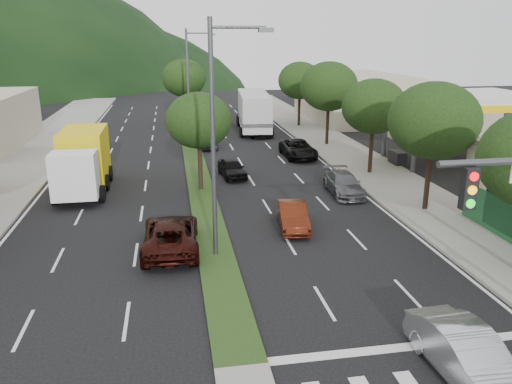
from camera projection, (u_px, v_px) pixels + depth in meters
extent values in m
plane|color=black|center=(242.00, 369.00, 14.48)|extent=(160.00, 160.00, 0.00)
cube|color=gray|center=(351.00, 157.00, 40.02)|extent=(5.00, 90.00, 0.15)
cube|color=gray|center=(14.00, 170.00, 35.89)|extent=(6.00, 90.00, 0.15)
cube|color=#203513|center=(193.00, 155.00, 40.83)|extent=(1.60, 56.00, 0.12)
cube|color=black|center=(469.00, 189.00, 12.12)|extent=(0.35, 0.25, 1.05)
cube|color=silver|center=(453.00, 97.00, 36.79)|extent=(12.00, 8.00, 0.50)
cube|color=yellow|center=(453.00, 102.00, 36.89)|extent=(12.20, 8.20, 0.50)
cylinder|color=#47494C|center=(415.00, 142.00, 34.59)|extent=(0.36, 0.36, 4.60)
cylinder|color=#47494C|center=(385.00, 129.00, 39.29)|extent=(0.36, 0.36, 4.60)
cylinder|color=#47494C|center=(478.00, 127.00, 40.59)|extent=(0.36, 0.36, 4.60)
cube|color=black|center=(397.00, 158.00, 37.46)|extent=(0.80, 1.60, 1.10)
cube|color=black|center=(494.00, 154.00, 38.75)|extent=(0.80, 1.60, 1.10)
cube|color=beige|center=(353.00, 97.00, 58.29)|extent=(10.00, 16.00, 5.20)
cylinder|color=black|center=(428.00, 175.00, 27.11)|extent=(0.28, 0.28, 3.81)
ellipsoid|color=black|center=(434.00, 120.00, 26.23)|extent=(4.80, 4.80, 4.08)
cylinder|color=black|center=(371.00, 147.00, 34.68)|extent=(0.28, 0.28, 3.58)
ellipsoid|color=black|center=(374.00, 106.00, 33.85)|extent=(4.40, 4.40, 3.74)
cylinder|color=black|center=(328.00, 122.00, 44.04)|extent=(0.28, 0.28, 3.92)
ellipsoid|color=black|center=(329.00, 86.00, 43.13)|extent=(5.00, 5.00, 4.25)
cylinder|color=black|center=(299.00, 108.00, 53.49)|extent=(0.28, 0.28, 3.70)
ellipsoid|color=black|center=(300.00, 80.00, 52.63)|extent=(4.60, 4.60, 3.91)
cylinder|color=black|center=(200.00, 163.00, 30.90)|extent=(0.28, 0.28, 3.36)
ellipsoid|color=black|center=(199.00, 120.00, 30.12)|extent=(4.00, 4.00, 3.40)
cylinder|color=black|center=(185.00, 106.00, 55.31)|extent=(0.28, 0.28, 3.81)
ellipsoid|color=black|center=(184.00, 78.00, 54.42)|extent=(4.80, 4.80, 4.08)
cylinder|color=#47494C|center=(213.00, 145.00, 20.54)|extent=(0.20, 0.20, 10.00)
cylinder|color=#47494C|center=(238.00, 27.00, 19.35)|extent=(2.20, 0.12, 0.12)
cube|color=#47494C|center=(266.00, 30.00, 19.56)|extent=(0.60, 0.25, 0.18)
cylinder|color=#47494C|center=(188.00, 88.00, 44.07)|extent=(0.20, 0.20, 10.00)
cylinder|color=#47494C|center=(199.00, 33.00, 42.89)|extent=(2.20, 0.12, 0.12)
cube|color=#47494C|center=(212.00, 34.00, 43.10)|extent=(0.60, 0.25, 0.18)
imported|color=#AFB2B8|center=(467.00, 355.00, 13.92)|extent=(1.79, 4.48, 1.45)
imported|color=black|center=(171.00, 235.00, 22.44)|extent=(2.61, 5.35, 1.47)
imported|color=black|center=(232.00, 168.00, 34.30)|extent=(1.92, 3.88, 1.27)
imported|color=#57575C|center=(344.00, 184.00, 30.60)|extent=(2.10, 4.59, 1.30)
imported|color=#4F1B0D|center=(293.00, 216.00, 25.10)|extent=(1.82, 4.01, 1.28)
imported|color=black|center=(298.00, 149.00, 39.96)|extent=(2.32, 5.02, 1.39)
imported|color=#48484D|center=(208.00, 140.00, 43.58)|extent=(1.59, 3.79, 1.28)
imported|color=black|center=(257.00, 128.00, 49.10)|extent=(2.55, 5.38, 1.51)
cube|color=white|center=(75.00, 175.00, 28.00)|extent=(2.50, 1.84, 2.61)
cube|color=yellow|center=(85.00, 157.00, 31.91)|extent=(2.66, 4.79, 3.52)
cube|color=black|center=(85.00, 182.00, 31.48)|extent=(2.34, 6.60, 0.34)
cylinder|color=black|center=(102.00, 194.00, 29.06)|extent=(0.35, 1.02, 1.02)
cylinder|color=black|center=(55.00, 196.00, 28.61)|extent=(0.35, 1.02, 1.02)
cylinder|color=black|center=(106.00, 182.00, 31.38)|extent=(0.35, 1.02, 1.02)
cylinder|color=black|center=(63.00, 184.00, 30.93)|extent=(0.35, 1.02, 1.02)
cylinder|color=black|center=(110.00, 173.00, 33.49)|extent=(0.35, 1.02, 1.02)
cylinder|color=black|center=(69.00, 175.00, 33.04)|extent=(0.35, 1.02, 1.02)
cube|color=beige|center=(254.00, 110.00, 51.02)|extent=(3.70, 10.28, 3.35)
cube|color=slate|center=(254.00, 118.00, 51.27)|extent=(3.76, 10.28, 0.39)
cylinder|color=black|center=(239.00, 120.00, 55.24)|extent=(0.48, 1.04, 1.01)
cylinder|color=black|center=(264.00, 120.00, 55.45)|extent=(0.48, 1.04, 1.01)
cylinder|color=black|center=(239.00, 122.00, 54.09)|extent=(0.48, 1.04, 1.01)
cylinder|color=black|center=(265.00, 121.00, 54.30)|extent=(0.48, 1.04, 1.01)
cylinder|color=black|center=(242.00, 132.00, 47.96)|extent=(0.48, 1.04, 1.01)
cylinder|color=black|center=(271.00, 132.00, 48.17)|extent=(0.48, 1.04, 1.01)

